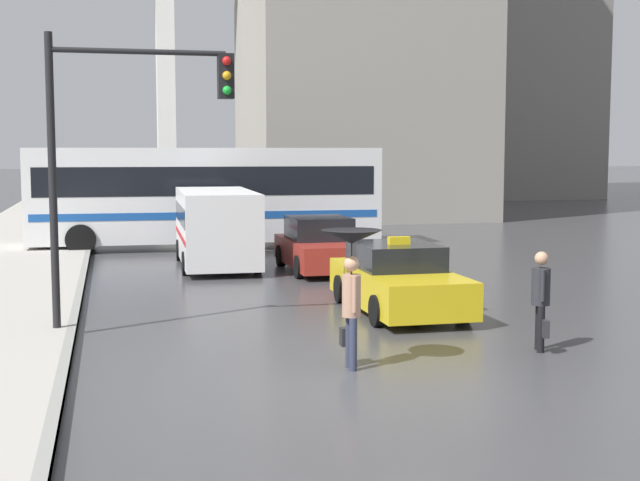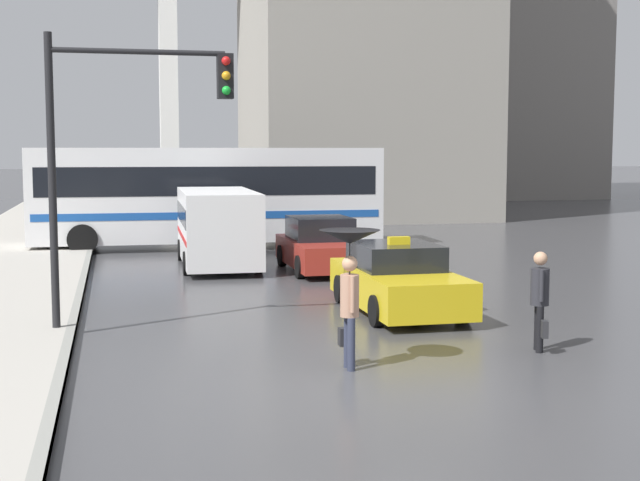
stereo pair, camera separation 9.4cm
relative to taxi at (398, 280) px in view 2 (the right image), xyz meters
name	(u,v)px [view 2 (the right image)]	position (x,y,z in m)	size (l,w,h in m)	color
ground_plane	(384,389)	(-2.01, -5.61, -0.64)	(300.00, 300.00, 0.00)	#424244
taxi	(398,280)	(0.00, 0.00, 0.00)	(1.91, 4.37, 1.55)	gold
sedan_red	(321,247)	(-0.13, 6.38, 0.02)	(1.91, 4.12, 1.47)	#A52D23
ambulance_van	(217,224)	(-2.78, 7.92, 0.56)	(2.20, 5.42, 2.15)	white
city_bus	(208,192)	(-2.54, 12.89, 1.22)	(11.63, 2.89, 3.36)	silver
pedestrian_with_umbrella	(350,261)	(-2.19, -4.41, 1.00)	(0.92, 0.92, 2.11)	#2D3347
pedestrian_man	(540,295)	(1.14, -3.97, 0.30)	(0.38, 0.60, 1.65)	black
traffic_light	(128,127)	(-5.33, -0.95, 3.05)	(3.26, 0.38, 5.31)	black
monument_cross	(168,34)	(-2.83, 28.74, 8.40)	(7.02, 0.90, 15.94)	white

